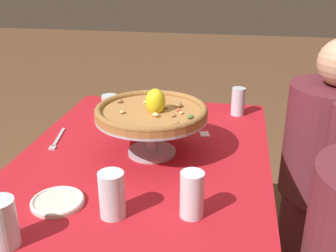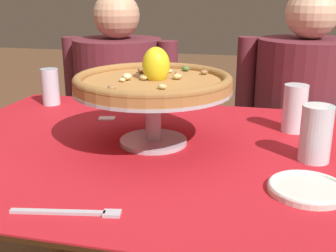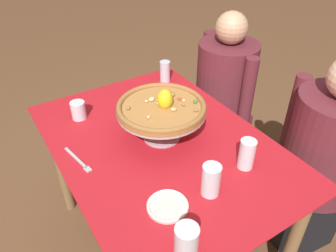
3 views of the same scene
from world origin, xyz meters
The scene contains 14 objects.
ground_plane centered at (0.00, 0.00, 0.00)m, with size 14.00×14.00×0.00m, color brown.
dining_table centered at (0.00, 0.00, 0.65)m, with size 1.27×0.91×0.77m.
pizza_stand centered at (-0.04, 0.03, 0.87)m, with size 0.40×0.40×0.15m.
pizza centered at (-0.04, 0.03, 0.93)m, with size 0.40×0.40×0.10m.
water_glass_back_left centered at (-0.50, 0.33, 0.82)m, with size 0.06×0.06×0.13m.
water_glass_front_left centered at (-0.40, -0.25, 0.81)m, with size 0.07×0.07×0.09m.
water_glass_back_right centered at (0.32, 0.22, 0.82)m, with size 0.07×0.07×0.14m.
water_glass_side_right centered at (0.36, 0.00, 0.82)m, with size 0.07×0.07×0.13m.
water_glass_front_right centered at (0.53, -0.23, 0.82)m, with size 0.08×0.08×0.13m.
side_plate centered at (0.34, -0.18, 0.77)m, with size 0.16×0.16×0.02m.
dinner_fork centered at (-0.08, -0.37, 0.77)m, with size 0.20×0.05×0.01m.
sugar_packet centered at (-0.24, 0.20, 0.77)m, with size 0.05×0.04×0.01m, color beige.
diner_left centered at (-0.39, 0.72, 0.57)m, with size 0.53×0.42×1.15m.
diner_right centered at (0.39, 0.70, 0.58)m, with size 0.54×0.42×1.17m.
Camera 3 is at (1.02, -0.61, 1.73)m, focal length 35.35 mm.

